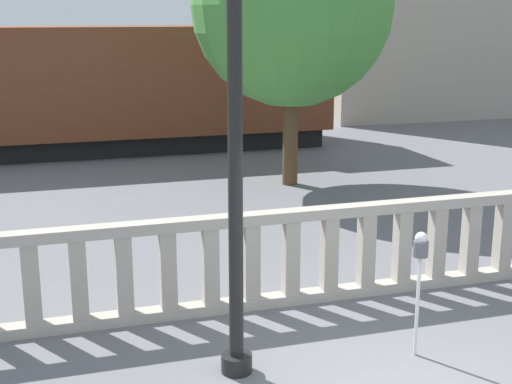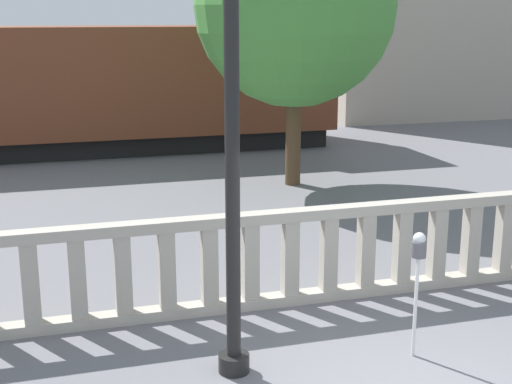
# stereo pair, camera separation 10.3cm
# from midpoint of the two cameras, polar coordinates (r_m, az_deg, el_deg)

# --- Properties ---
(balustrade) EXTENTS (16.92, 0.24, 1.29)m
(balustrade) POSITION_cam_midpoint_polar(r_m,az_deg,el_deg) (9.54, 4.03, -5.08)
(balustrade) COLOR #ADA599
(balustrade) RESTS_ON ground
(lamppost) EXTENTS (0.34, 0.34, 6.65)m
(lamppost) POSITION_cam_midpoint_polar(r_m,az_deg,el_deg) (7.05, -2.15, 10.05)
(lamppost) COLOR black
(lamppost) RESTS_ON ground
(parking_meter) EXTENTS (0.17, 0.17, 1.46)m
(parking_meter) POSITION_cam_midpoint_polar(r_m,az_deg,el_deg) (8.05, 12.64, -5.11)
(parking_meter) COLOR silver
(parking_meter) RESTS_ON ground
(tree_left) EXTENTS (4.37, 4.37, 6.14)m
(tree_left) POSITION_cam_midpoint_polar(r_m,az_deg,el_deg) (15.88, 2.70, 14.64)
(tree_left) COLOR #4C3823
(tree_left) RESTS_ON ground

